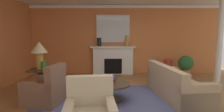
{
  "coord_description": "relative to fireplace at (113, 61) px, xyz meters",
  "views": [
    {
      "loc": [
        -0.39,
        -4.33,
        1.7
      ],
      "look_at": [
        -0.42,
        1.16,
        1.0
      ],
      "focal_mm": 29.99,
      "sensor_mm": 36.0,
      "label": 1
    }
  ],
  "objects": [
    {
      "name": "wall_fireplace",
      "position": [
        0.39,
        0.21,
        0.85
      ],
      "size": [
        8.05,
        0.12,
        2.79
      ],
      "primitive_type": "cube",
      "color": "#CC723D",
      "rests_on": "ground_plane"
    },
    {
      "name": "book_small_novel",
      "position": [
        -0.05,
        -2.98,
        0.03
      ],
      "size": [
        0.27,
        0.23,
        0.04
      ],
      "primitive_type": "cube",
      "rotation": [
        0.0,
        0.0,
        0.3
      ],
      "color": "navy",
      "rests_on": "coffee_table"
    },
    {
      "name": "sofa",
      "position": [
        1.63,
        -2.72,
        -0.25
      ],
      "size": [
        1.19,
        2.21,
        0.85
      ],
      "color": "tan",
      "rests_on": "ground_plane"
    },
    {
      "name": "area_rug",
      "position": [
        -0.08,
        -2.99,
        -0.54
      ],
      "size": [
        3.59,
        2.64,
        0.01
      ],
      "primitive_type": "cube",
      "color": "#4C517A",
      "rests_on": "ground_plane"
    },
    {
      "name": "ground_plane",
      "position": [
        0.39,
        -3.15,
        -0.54
      ],
      "size": [
        9.68,
        9.68,
        0.0
      ],
      "primitive_type": "plane",
      "color": "olive"
    },
    {
      "name": "column_white",
      "position": [
        3.58,
        -1.19,
        0.85
      ],
      "size": [
        0.2,
        0.2,
        2.79
      ],
      "primitive_type": "cylinder",
      "color": "white",
      "rests_on": "ground_plane"
    },
    {
      "name": "vase_mantel_left",
      "position": [
        -0.55,
        -0.05,
        0.77
      ],
      "size": [
        0.16,
        0.16,
        0.34
      ],
      "primitive_type": "cylinder",
      "color": "black",
      "rests_on": "fireplace"
    },
    {
      "name": "armchair_near_window",
      "position": [
        -1.61,
        -3.19,
        -0.24
      ],
      "size": [
        0.92,
        0.92,
        0.95
      ],
      "color": "brown",
      "rests_on": "ground_plane"
    },
    {
      "name": "vase_mantel_right",
      "position": [
        0.55,
        -0.05,
        0.81
      ],
      "size": [
        0.13,
        0.13,
        0.43
      ],
      "primitive_type": "cylinder",
      "color": "#B7892D",
      "rests_on": "fireplace"
    },
    {
      "name": "mantel_mirror",
      "position": [
        -0.0,
        0.12,
        1.3
      ],
      "size": [
        1.34,
        0.04,
        1.1
      ],
      "primitive_type": "cube",
      "color": "silver"
    },
    {
      "name": "potted_plant",
      "position": [
        2.73,
        -0.55,
        -0.05
      ],
      "size": [
        0.56,
        0.56,
        0.83
      ],
      "color": "#A8754C",
      "rests_on": "ground_plane"
    },
    {
      "name": "vase_tall_corner",
      "position": [
        2.13,
        -0.3,
        -0.22
      ],
      "size": [
        0.32,
        0.32,
        0.65
      ],
      "primitive_type": "cylinder",
      "color": "#9E3328",
      "rests_on": "ground_plane"
    },
    {
      "name": "book_red_cover",
      "position": [
        -0.06,
        -2.91,
        -0.07
      ],
      "size": [
        0.25,
        0.22,
        0.05
      ],
      "primitive_type": "cube",
      "rotation": [
        0.0,
        0.0,
        -0.27
      ],
      "color": "maroon",
      "rests_on": "coffee_table"
    },
    {
      "name": "vase_on_side_table",
      "position": [
        -1.85,
        -2.59,
        0.27
      ],
      "size": [
        0.13,
        0.13,
        0.23
      ],
      "primitive_type": "cylinder",
      "color": "#33703D",
      "rests_on": "side_table"
    },
    {
      "name": "side_table",
      "position": [
        -2.0,
        -2.47,
        -0.14
      ],
      "size": [
        0.56,
        0.56,
        0.7
      ],
      "color": "#3D2D1E",
      "rests_on": "ground_plane"
    },
    {
      "name": "coffee_table",
      "position": [
        -0.08,
        -2.99,
        -0.21
      ],
      "size": [
        1.0,
        1.0,
        0.45
      ],
      "color": "#3D2D1E",
      "rests_on": "ground_plane"
    },
    {
      "name": "crown_moulding",
      "position": [
        0.39,
        0.13,
        2.17
      ],
      "size": [
        8.05,
        0.08,
        0.12
      ],
      "primitive_type": "cube",
      "color": "white"
    },
    {
      "name": "book_art_folio",
      "position": [
        -0.18,
        -3.0,
        -0.02
      ],
      "size": [
        0.3,
        0.25,
        0.05
      ],
      "primitive_type": "cube",
      "rotation": [
        0.0,
        0.0,
        -0.34
      ],
      "color": "tan",
      "rests_on": "coffee_table"
    },
    {
      "name": "fireplace",
      "position": [
        0.0,
        0.0,
        0.0
      ],
      "size": [
        1.8,
        0.35,
        1.14
      ],
      "color": "white",
      "rests_on": "ground_plane"
    },
    {
      "name": "table_lamp",
      "position": [
        -2.0,
        -2.47,
        0.68
      ],
      "size": [
        0.44,
        0.44,
        0.75
      ],
      "color": "#B28E38",
      "rests_on": "side_table"
    }
  ]
}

